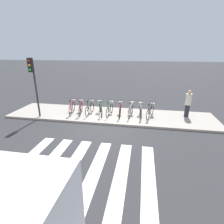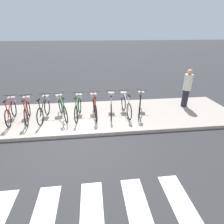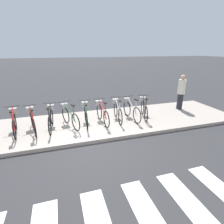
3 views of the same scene
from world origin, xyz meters
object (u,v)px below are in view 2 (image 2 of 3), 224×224
(parked_bicycle_7, at_px, (126,104))
(parked_bicycle_6, at_px, (111,104))
(parked_bicycle_8, at_px, (140,103))
(pedestrian, at_px, (187,87))
(parked_bicycle_0, at_px, (11,110))
(parked_bicycle_5, at_px, (95,105))
(parked_bicycle_1, at_px, (27,109))
(parked_bicycle_3, at_px, (62,107))
(parked_bicycle_4, at_px, (78,106))
(parked_bicycle_2, at_px, (44,108))

(parked_bicycle_7, bearing_deg, parked_bicycle_6, 177.74)
(parked_bicycle_8, distance_m, pedestrian, 2.23)
(parked_bicycle_7, bearing_deg, parked_bicycle_0, -178.86)
(parked_bicycle_5, bearing_deg, parked_bicycle_6, 5.39)
(parked_bicycle_5, xyz_separation_m, pedestrian, (3.96, 0.49, 0.43))
(parked_bicycle_0, distance_m, parked_bicycle_1, 0.57)
(parked_bicycle_1, height_order, parked_bicycle_6, same)
(parked_bicycle_7, xyz_separation_m, parked_bicycle_8, (0.59, -0.01, 0.00))
(parked_bicycle_0, relative_size, parked_bicycle_3, 1.04)
(parked_bicycle_4, height_order, pedestrian, pedestrian)
(parked_bicycle_2, xyz_separation_m, parked_bicycle_6, (2.54, 0.08, 0.00))
(parked_bicycle_1, height_order, parked_bicycle_3, same)
(parked_bicycle_4, xyz_separation_m, parked_bicycle_8, (2.45, 0.03, 0.00))
(parked_bicycle_0, relative_size, parked_bicycle_5, 0.99)
(parked_bicycle_0, distance_m, parked_bicycle_4, 2.43)
(parked_bicycle_1, xyz_separation_m, parked_bicycle_8, (4.31, 0.09, 0.00))
(parked_bicycle_0, height_order, parked_bicycle_2, same)
(pedestrian, bearing_deg, parked_bicycle_5, -172.92)
(parked_bicycle_8, bearing_deg, parked_bicycle_7, 178.58)
(parked_bicycle_5, relative_size, pedestrian, 0.93)
(parked_bicycle_8, bearing_deg, parked_bicycle_1, -178.80)
(parked_bicycle_3, height_order, pedestrian, pedestrian)
(parked_bicycle_4, relative_size, parked_bicycle_7, 1.00)
(parked_bicycle_8, bearing_deg, parked_bicycle_5, -179.23)
(parked_bicycle_4, height_order, parked_bicycle_8, same)
(parked_bicycle_8, bearing_deg, pedestrian, 12.31)
(parked_bicycle_5, bearing_deg, parked_bicycle_2, -179.34)
(parked_bicycle_4, relative_size, parked_bicycle_8, 1.04)
(parked_bicycle_7, xyz_separation_m, pedestrian, (2.73, 0.45, 0.43))
(parked_bicycle_1, relative_size, parked_bicycle_3, 1.04)
(parked_bicycle_4, height_order, parked_bicycle_5, same)
(parked_bicycle_4, distance_m, pedestrian, 4.63)
(parked_bicycle_3, bearing_deg, parked_bicycle_5, -1.13)
(parked_bicycle_1, distance_m, parked_bicycle_4, 1.86)
(parked_bicycle_0, xyz_separation_m, parked_bicycle_7, (4.29, 0.09, 0.00))
(parked_bicycle_1, height_order, parked_bicycle_2, same)
(parked_bicycle_1, relative_size, parked_bicycle_5, 0.98)
(parked_bicycle_0, xyz_separation_m, parked_bicycle_4, (2.43, 0.05, 0.00))
(parked_bicycle_5, bearing_deg, parked_bicycle_1, -178.49)
(parked_bicycle_6, distance_m, parked_bicycle_8, 1.16)
(parked_bicycle_2, distance_m, parked_bicycle_5, 1.89)
(parked_bicycle_1, xyz_separation_m, parked_bicycle_3, (1.25, 0.09, 0.00))
(parked_bicycle_7, bearing_deg, parked_bicycle_1, -178.39)
(parked_bicycle_5, height_order, parked_bicycle_8, same)
(parked_bicycle_2, height_order, parked_bicycle_3, same)
(parked_bicycle_0, relative_size, parked_bicycle_7, 0.99)
(parked_bicycle_3, relative_size, parked_bicycle_5, 0.95)
(parked_bicycle_2, distance_m, parked_bicycle_3, 0.65)
(parked_bicycle_0, distance_m, parked_bicycle_8, 4.88)
(parked_bicycle_0, bearing_deg, parked_bicycle_5, 0.88)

